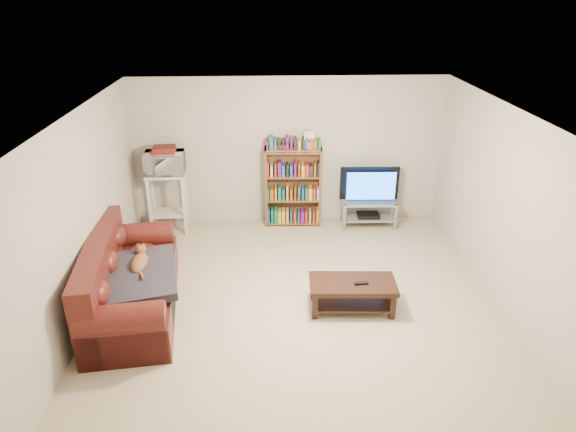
{
  "coord_description": "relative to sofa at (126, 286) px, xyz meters",
  "views": [
    {
      "loc": [
        -0.36,
        -5.5,
        3.68
      ],
      "look_at": [
        -0.1,
        0.4,
        1.0
      ],
      "focal_mm": 32.0,
      "sensor_mm": 36.0,
      "label": 1
    }
  ],
  "objects": [
    {
      "name": "floor",
      "position": [
        2.09,
        0.11,
        -0.33
      ],
      "size": [
        5.0,
        5.0,
        0.0
      ],
      "primitive_type": "plane",
      "color": "beige",
      "rests_on": "ground"
    },
    {
      "name": "ceiling",
      "position": [
        2.09,
        0.11,
        2.07
      ],
      "size": [
        5.0,
        5.0,
        0.0
      ],
      "primitive_type": "plane",
      "rotation": [
        3.14,
        0.0,
        0.0
      ],
      "color": "white",
      "rests_on": "ground"
    },
    {
      "name": "wall_back",
      "position": [
        2.09,
        2.61,
        0.87
      ],
      "size": [
        5.0,
        0.0,
        5.0
      ],
      "primitive_type": "plane",
      "rotation": [
        1.57,
        0.0,
        0.0
      ],
      "color": "beige",
      "rests_on": "ground"
    },
    {
      "name": "wall_front",
      "position": [
        2.09,
        -2.39,
        0.87
      ],
      "size": [
        5.0,
        0.0,
        5.0
      ],
      "primitive_type": "plane",
      "rotation": [
        -1.57,
        0.0,
        0.0
      ],
      "color": "beige",
      "rests_on": "ground"
    },
    {
      "name": "wall_left",
      "position": [
        -0.41,
        0.11,
        0.87
      ],
      "size": [
        0.0,
        5.0,
        5.0
      ],
      "primitive_type": "plane",
      "rotation": [
        1.57,
        0.0,
        1.57
      ],
      "color": "beige",
      "rests_on": "ground"
    },
    {
      "name": "wall_right",
      "position": [
        4.59,
        0.11,
        0.87
      ],
      "size": [
        0.0,
        5.0,
        5.0
      ],
      "primitive_type": "plane",
      "rotation": [
        1.57,
        0.0,
        -1.57
      ],
      "color": "beige",
      "rests_on": "ground"
    },
    {
      "name": "sofa",
      "position": [
        0.0,
        0.0,
        0.0
      ],
      "size": [
        1.22,
        2.32,
        0.95
      ],
      "rotation": [
        0.0,
        0.0,
        0.12
      ],
      "color": "#4D1714",
      "rests_on": "floor"
    },
    {
      "name": "blanket",
      "position": [
        0.2,
        -0.13,
        0.22
      ],
      "size": [
        1.06,
        1.26,
        0.19
      ],
      "primitive_type": "cube",
      "rotation": [
        0.05,
        -0.04,
        0.2
      ],
      "color": "#2E2A35",
      "rests_on": "sofa"
    },
    {
      "name": "cat",
      "position": [
        0.18,
        0.07,
        0.28
      ],
      "size": [
        0.31,
        0.63,
        0.18
      ],
      "primitive_type": null,
      "rotation": [
        0.0,
        0.0,
        0.12
      ],
      "color": "brown",
      "rests_on": "sofa"
    },
    {
      "name": "coffee_table",
      "position": [
        2.75,
        -0.1,
        -0.07
      ],
      "size": [
        1.07,
        0.57,
        0.38
      ],
      "rotation": [
        0.0,
        0.0,
        -0.05
      ],
      "color": "black",
      "rests_on": "floor"
    },
    {
      "name": "remote",
      "position": [
        2.85,
        -0.15,
        0.06
      ],
      "size": [
        0.18,
        0.06,
        0.02
      ],
      "primitive_type": "cube",
      "rotation": [
        0.0,
        0.0,
        0.1
      ],
      "color": "black",
      "rests_on": "coffee_table"
    },
    {
      "name": "tv_stand",
      "position": [
        3.4,
        2.27,
        -0.03
      ],
      "size": [
        0.9,
        0.43,
        0.45
      ],
      "rotation": [
        0.0,
        0.0,
        -0.03
      ],
      "color": "#999EA3",
      "rests_on": "floor"
    },
    {
      "name": "television",
      "position": [
        3.4,
        2.27,
        0.39
      ],
      "size": [
        0.96,
        0.15,
        0.55
      ],
      "primitive_type": "imported",
      "rotation": [
        0.0,
        0.0,
        3.11
      ],
      "color": "black",
      "rests_on": "tv_stand"
    },
    {
      "name": "dvd_player",
      "position": [
        3.4,
        2.27,
        -0.14
      ],
      "size": [
        0.36,
        0.26,
        0.06
      ],
      "primitive_type": "cube",
      "rotation": [
        0.0,
        0.0,
        -0.03
      ],
      "color": "black",
      "rests_on": "tv_stand"
    },
    {
      "name": "bookshelf",
      "position": [
        2.16,
        2.41,
        0.35
      ],
      "size": [
        0.92,
        0.32,
        1.32
      ],
      "rotation": [
        0.0,
        0.0,
        -0.03
      ],
      "color": "brown",
      "rests_on": "floor"
    },
    {
      "name": "shelf_clutter",
      "position": [
        2.26,
        2.42,
        1.09
      ],
      "size": [
        0.67,
        0.21,
        0.28
      ],
      "rotation": [
        0.0,
        0.0,
        -0.03
      ],
      "color": "silver",
      "rests_on": "bookshelf"
    },
    {
      "name": "microwave_stand",
      "position": [
        0.15,
        2.27,
        0.3
      ],
      "size": [
        0.63,
        0.47,
        0.98
      ],
      "rotation": [
        0.0,
        0.0,
        0.04
      ],
      "color": "silver",
      "rests_on": "floor"
    },
    {
      "name": "microwave",
      "position": [
        0.15,
        2.27,
        0.82
      ],
      "size": [
        0.62,
        0.44,
        0.33
      ],
      "primitive_type": "imported",
      "rotation": [
        0.0,
        0.0,
        0.04
      ],
      "color": "silver",
      "rests_on": "microwave_stand"
    },
    {
      "name": "game_boxes",
      "position": [
        0.15,
        2.27,
        1.01
      ],
      "size": [
        0.37,
        0.33,
        0.05
      ],
      "primitive_type": "cube",
      "rotation": [
        0.0,
        0.0,
        0.04
      ],
      "color": "maroon",
      "rests_on": "microwave"
    }
  ]
}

